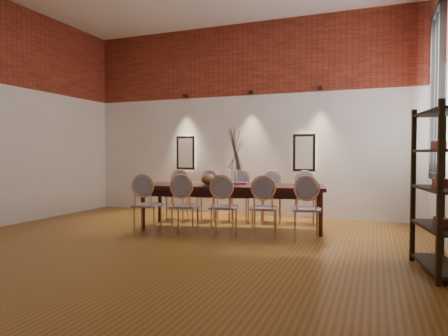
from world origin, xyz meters
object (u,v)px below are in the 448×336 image
(bowl, at_px, (208,179))
(chair_far_a, at_px, (177,195))
(chair_near_e, at_px, (306,209))
(shelving_rack, at_px, (441,189))
(chair_near_a, at_px, (148,205))
(chair_far_b, at_px, (208,196))
(dining_table, at_px, (232,207))
(chair_far_e, at_px, (305,198))
(chair_far_c, at_px, (239,196))
(vase, at_px, (235,176))
(chair_far_d, at_px, (271,197))
(book, at_px, (239,183))
(chair_near_d, at_px, (264,208))
(chair_near_b, at_px, (185,206))
(chair_near_c, at_px, (224,207))

(bowl, bearing_deg, chair_far_a, 145.00)
(chair_near_e, distance_m, shelving_rack, 1.97)
(chair_near_a, relative_size, chair_far_b, 1.00)
(dining_table, bearing_deg, chair_far_e, 32.24)
(chair_far_e, bearing_deg, chair_far_c, -0.00)
(vase, xyz_separation_m, shelving_rack, (2.89, -1.62, 0.00))
(dining_table, bearing_deg, chair_far_d, 51.59)
(chair_near_a, bearing_deg, vase, 31.15)
(chair_far_e, bearing_deg, book, 27.17)
(chair_near_d, distance_m, vase, 1.05)
(dining_table, height_order, chair_near_b, chair_near_b)
(chair_far_a, distance_m, book, 1.47)
(chair_near_b, relative_size, chair_far_a, 1.00)
(chair_far_d, xyz_separation_m, chair_far_e, (0.60, 0.11, 0.00))
(vase, bearing_deg, chair_near_b, -120.54)
(chair_near_e, xyz_separation_m, chair_far_d, (-0.88, 1.41, 0.00))
(chair_far_d, bearing_deg, book, 48.20)
(chair_far_b, relative_size, chair_far_c, 1.00)
(chair_near_a, xyz_separation_m, shelving_rack, (4.01, -0.64, 0.43))
(dining_table, xyz_separation_m, vase, (0.05, 0.01, 0.53))
(chair_near_d, relative_size, shelving_rack, 0.52)
(chair_far_e, bearing_deg, chair_far_a, 0.00)
(chair_near_c, relative_size, chair_far_c, 1.00)
(chair_near_a, height_order, chair_far_d, same)
(chair_far_a, relative_size, vase, 3.13)
(dining_table, height_order, chair_near_c, chair_near_c)
(book, bearing_deg, vase, -91.53)
(chair_far_a, bearing_deg, chair_near_c, 128.41)
(chair_far_d, relative_size, shelving_rack, 0.52)
(chair_near_a, height_order, chair_near_c, same)
(chair_far_b, relative_size, chair_far_d, 1.00)
(chair_near_a, bearing_deg, chair_far_b, 68.38)
(chair_far_b, distance_m, chair_far_d, 1.22)
(dining_table, relative_size, chair_near_e, 3.25)
(chair_far_d, bearing_deg, chair_far_e, 180.00)
(chair_near_a, height_order, chair_near_d, same)
(chair_near_d, xyz_separation_m, bowl, (-1.13, 0.53, 0.37))
(chair_far_d, bearing_deg, chair_near_e, 111.62)
(chair_near_b, xyz_separation_m, chair_far_d, (0.93, 1.74, 0.00))
(chair_near_b, xyz_separation_m, chair_near_c, (0.60, 0.11, 0.00))
(chair_near_d, distance_m, chair_far_e, 1.66)
(chair_far_b, height_order, chair_far_e, same)
(chair_far_c, bearing_deg, chair_near_c, 90.00)
(book, bearing_deg, chair_near_b, -115.99)
(bowl, bearing_deg, chair_near_c, -50.33)
(chair_far_c, bearing_deg, chair_near_a, 51.59)
(dining_table, bearing_deg, chair_far_c, 90.00)
(chair_near_c, distance_m, chair_far_e, 1.97)
(chair_near_e, relative_size, book, 3.62)
(chair_far_d, distance_m, shelving_rack, 3.53)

